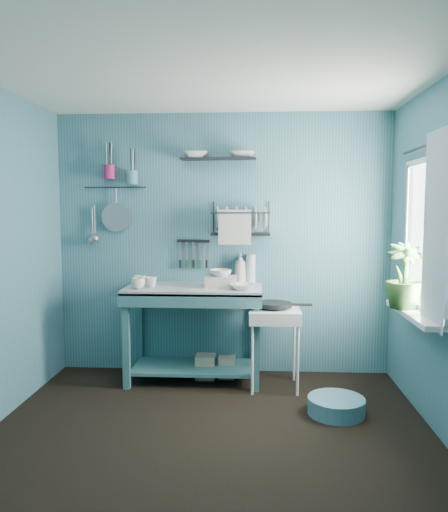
# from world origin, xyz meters

# --- Properties ---
(floor) EXTENTS (3.20, 3.20, 0.00)m
(floor) POSITION_xyz_m (0.00, 0.00, 0.00)
(floor) COLOR black
(floor) RESTS_ON ground
(ceiling) EXTENTS (3.20, 3.20, 0.00)m
(ceiling) POSITION_xyz_m (0.00, 0.00, 2.50)
(ceiling) COLOR silver
(ceiling) RESTS_ON ground
(wall_back) EXTENTS (3.20, 0.00, 3.20)m
(wall_back) POSITION_xyz_m (0.00, 1.50, 1.25)
(wall_back) COLOR #3A6B78
(wall_back) RESTS_ON ground
(wall_front) EXTENTS (3.20, 0.00, 3.20)m
(wall_front) POSITION_xyz_m (0.00, -1.50, 1.25)
(wall_front) COLOR #3A6B78
(wall_front) RESTS_ON ground
(work_counter) EXTENTS (1.25, 0.63, 0.88)m
(work_counter) POSITION_xyz_m (-0.25, 1.21, 0.44)
(work_counter) COLOR #33676B
(work_counter) RESTS_ON floor
(mug_left) EXTENTS (0.12, 0.12, 0.10)m
(mug_left) POSITION_xyz_m (-0.73, 1.05, 0.93)
(mug_left) COLOR silver
(mug_left) RESTS_ON work_counter
(mug_mid) EXTENTS (0.14, 0.14, 0.09)m
(mug_mid) POSITION_xyz_m (-0.63, 1.15, 0.93)
(mug_mid) COLOR silver
(mug_mid) RESTS_ON work_counter
(mug_right) EXTENTS (0.17, 0.17, 0.10)m
(mug_right) POSITION_xyz_m (-0.75, 1.21, 0.93)
(mug_right) COLOR silver
(mug_right) RESTS_ON work_counter
(wash_tub) EXTENTS (0.28, 0.22, 0.10)m
(wash_tub) POSITION_xyz_m (0.00, 1.19, 0.93)
(wash_tub) COLOR #B9B3A9
(wash_tub) RESTS_ON work_counter
(tub_bowl) EXTENTS (0.20, 0.19, 0.06)m
(tub_bowl) POSITION_xyz_m (0.00, 1.19, 1.01)
(tub_bowl) COLOR silver
(tub_bowl) RESTS_ON wash_tub
(soap_bottle) EXTENTS (0.11, 0.12, 0.30)m
(soap_bottle) POSITION_xyz_m (0.17, 1.41, 1.03)
(soap_bottle) COLOR #B9B3A9
(soap_bottle) RESTS_ON work_counter
(water_bottle) EXTENTS (0.09, 0.09, 0.28)m
(water_bottle) POSITION_xyz_m (0.27, 1.43, 1.02)
(water_bottle) COLOR #B5BEC9
(water_bottle) RESTS_ON work_counter
(counter_bowl) EXTENTS (0.22, 0.22, 0.05)m
(counter_bowl) POSITION_xyz_m (0.20, 1.06, 0.91)
(counter_bowl) COLOR silver
(counter_bowl) RESTS_ON work_counter
(hotplate_stand) EXTENTS (0.48, 0.48, 0.72)m
(hotplate_stand) POSITION_xyz_m (0.49, 1.06, 0.36)
(hotplate_stand) COLOR white
(hotplate_stand) RESTS_ON floor
(frying_pan) EXTENTS (0.30, 0.30, 0.03)m
(frying_pan) POSITION_xyz_m (0.49, 1.06, 0.75)
(frying_pan) COLOR black
(frying_pan) RESTS_ON hotplate_stand
(knife_strip) EXTENTS (0.32, 0.05, 0.03)m
(knife_strip) POSITION_xyz_m (-0.28, 1.47, 1.28)
(knife_strip) COLOR black
(knife_strip) RESTS_ON wall_back
(dish_rack) EXTENTS (0.58, 0.30, 0.32)m
(dish_rack) POSITION_xyz_m (0.18, 1.37, 1.51)
(dish_rack) COLOR black
(dish_rack) RESTS_ON wall_back
(upper_shelf) EXTENTS (0.71, 0.22, 0.01)m
(upper_shelf) POSITION_xyz_m (-0.04, 1.40, 2.06)
(upper_shelf) COLOR black
(upper_shelf) RESTS_ON wall_back
(shelf_bowl_left) EXTENTS (0.25, 0.25, 0.06)m
(shelf_bowl_left) POSITION_xyz_m (-0.25, 1.40, 2.08)
(shelf_bowl_left) COLOR silver
(shelf_bowl_left) RESTS_ON upper_shelf
(shelf_bowl_right) EXTENTS (0.26, 0.26, 0.06)m
(shelf_bowl_right) POSITION_xyz_m (0.19, 1.40, 2.01)
(shelf_bowl_right) COLOR silver
(shelf_bowl_right) RESTS_ON upper_shelf
(utensil_cup_magenta) EXTENTS (0.11, 0.11, 0.13)m
(utensil_cup_magenta) POSITION_xyz_m (-1.08, 1.42, 1.94)
(utensil_cup_magenta) COLOR #9F1D53
(utensil_cup_magenta) RESTS_ON wall_back
(utensil_cup_teal) EXTENTS (0.11, 0.11, 0.13)m
(utensil_cup_teal) POSITION_xyz_m (-0.86, 1.42, 1.89)
(utensil_cup_teal) COLOR teal
(utensil_cup_teal) RESTS_ON wall_back
(colander) EXTENTS (0.28, 0.03, 0.28)m
(colander) POSITION_xyz_m (-1.03, 1.45, 1.51)
(colander) COLOR #919498
(colander) RESTS_ON wall_back
(ladle_outer) EXTENTS (0.01, 0.01, 0.30)m
(ladle_outer) POSITION_xyz_m (-1.25, 1.46, 1.48)
(ladle_outer) COLOR #919498
(ladle_outer) RESTS_ON wall_back
(ladle_inner) EXTENTS (0.01, 0.01, 0.30)m
(ladle_inner) POSITION_xyz_m (-1.27, 1.46, 1.46)
(ladle_inner) COLOR #919498
(ladle_inner) RESTS_ON wall_back
(hook_rail) EXTENTS (0.60, 0.01, 0.01)m
(hook_rail) POSITION_xyz_m (-1.04, 1.47, 1.80)
(hook_rail) COLOR black
(hook_rail) RESTS_ON wall_back
(window_glass) EXTENTS (0.00, 1.10, 1.10)m
(window_glass) POSITION_xyz_m (1.59, 0.45, 1.40)
(window_glass) COLOR white
(window_glass) RESTS_ON wall_right
(windowsill) EXTENTS (0.16, 0.95, 0.04)m
(windowsill) POSITION_xyz_m (1.50, 0.45, 0.81)
(windowsill) COLOR white
(windowsill) RESTS_ON wall_right
(curtain) EXTENTS (0.00, 1.35, 1.35)m
(curtain) POSITION_xyz_m (1.52, 0.15, 1.45)
(curtain) COLOR silver
(curtain) RESTS_ON wall_right
(curtain_rod) EXTENTS (0.02, 1.05, 0.02)m
(curtain_rod) POSITION_xyz_m (1.54, 0.45, 2.05)
(curtain_rod) COLOR black
(curtain_rod) RESTS_ON wall_right
(potted_plant) EXTENTS (0.31, 0.31, 0.51)m
(potted_plant) POSITION_xyz_m (1.45, 0.57, 1.08)
(potted_plant) COLOR #305B24
(potted_plant) RESTS_ON windowsill
(storage_tin_large) EXTENTS (0.18, 0.18, 0.22)m
(storage_tin_large) POSITION_xyz_m (-0.15, 1.26, 0.11)
(storage_tin_large) COLOR gray
(storage_tin_large) RESTS_ON floor
(storage_tin_small) EXTENTS (0.15, 0.15, 0.20)m
(storage_tin_small) POSITION_xyz_m (0.05, 1.29, 0.10)
(storage_tin_small) COLOR gray
(storage_tin_small) RESTS_ON floor
(floor_basin) EXTENTS (0.44, 0.44, 0.13)m
(floor_basin) POSITION_xyz_m (0.95, 0.50, 0.07)
(floor_basin) COLOR teal
(floor_basin) RESTS_ON floor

